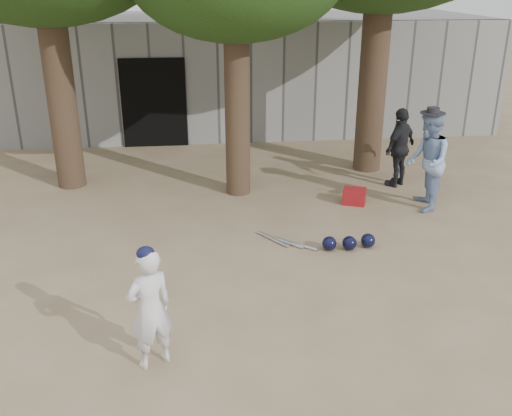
{
  "coord_description": "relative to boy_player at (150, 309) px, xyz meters",
  "views": [
    {
      "loc": [
        -0.24,
        -6.53,
        4.04
      ],
      "look_at": [
        0.6,
        1.0,
        0.95
      ],
      "focal_mm": 40.0,
      "sensor_mm": 36.0,
      "label": 1
    }
  ],
  "objects": [
    {
      "name": "spectator_dark",
      "position": [
        4.7,
        5.41,
        0.1
      ],
      "size": [
        0.99,
        0.9,
        1.62
      ],
      "primitive_type": "imported",
      "rotation": [
        0.0,
        0.0,
        3.82
      ],
      "color": "black",
      "rests_on": "ground"
    },
    {
      "name": "boy_player",
      "position": [
        0.0,
        0.0,
        0.0
      ],
      "size": [
        0.62,
        0.55,
        1.42
      ],
      "primitive_type": "imported",
      "rotation": [
        0.0,
        0.0,
        3.65
      ],
      "color": "silver",
      "rests_on": "ground"
    },
    {
      "name": "helmet_row",
      "position": [
        2.93,
        2.59,
        -0.59
      ],
      "size": [
        0.87,
        0.29,
        0.23
      ],
      "color": "black",
      "rests_on": "ground"
    },
    {
      "name": "spectator_blue",
      "position": [
        4.74,
        4.11,
        0.21
      ],
      "size": [
        0.86,
        1.02,
        1.84
      ],
      "primitive_type": "imported",
      "rotation": [
        0.0,
        0.0,
        4.51
      ],
      "color": "#819DC8",
      "rests_on": "ground"
    },
    {
      "name": "red_bag",
      "position": [
        3.54,
        4.49,
        -0.56
      ],
      "size": [
        0.51,
        0.45,
        0.3
      ],
      "primitive_type": "cube",
      "rotation": [
        0.0,
        0.0,
        -0.38
      ],
      "color": "maroon",
      "rests_on": "ground"
    },
    {
      "name": "ground",
      "position": [
        0.79,
        1.16,
        -0.71
      ],
      "size": [
        70.0,
        70.0,
        0.0
      ],
      "primitive_type": "plane",
      "color": "#937C5E",
      "rests_on": "ground"
    },
    {
      "name": "back_building",
      "position": [
        0.79,
        11.49,
        0.79
      ],
      "size": [
        16.0,
        5.24,
        3.0
      ],
      "color": "gray",
      "rests_on": "ground"
    },
    {
      "name": "bat_pile",
      "position": [
        1.96,
        2.9,
        -0.68
      ],
      "size": [
        0.88,
        0.8,
        0.06
      ],
      "color": "#B9B9C0",
      "rests_on": "ground"
    }
  ]
}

